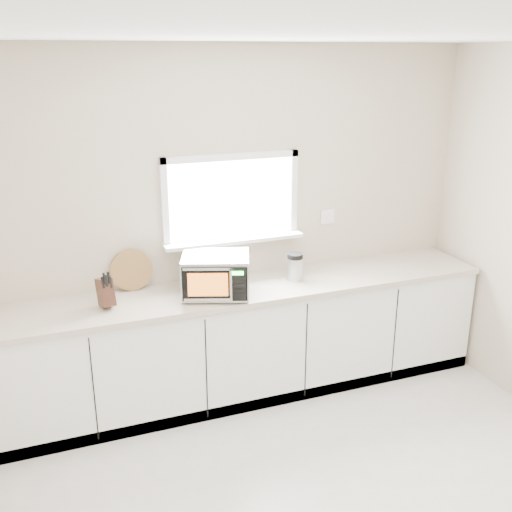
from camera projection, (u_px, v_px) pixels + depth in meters
name	position (u px, v px, depth m)	size (l,w,h in m)	color
back_wall	(231.00, 221.00, 4.72)	(4.00, 0.17, 2.70)	#C0AF98
cabinets	(244.00, 342.00, 4.75)	(3.92, 0.60, 0.88)	white
countertop	(244.00, 289.00, 4.60)	(3.92, 0.64, 0.04)	beige
microwave	(216.00, 275.00, 4.38)	(0.58, 0.51, 0.31)	black
knife_block	(105.00, 292.00, 4.19)	(0.12, 0.20, 0.27)	#3F2416
cutting_board	(132.00, 270.00, 4.49)	(0.32, 0.32, 0.02)	olive
coffee_grinder	(295.00, 267.00, 4.70)	(0.16, 0.16, 0.22)	#BABDC2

